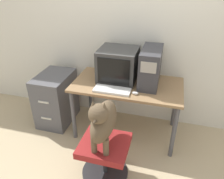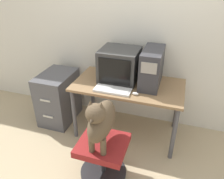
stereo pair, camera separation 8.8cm
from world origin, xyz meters
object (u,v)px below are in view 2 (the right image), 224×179
at_px(dog, 101,120).
at_px(pc_tower, 152,68).
at_px(filing_cabinet, 59,97).
at_px(keyboard, 113,90).
at_px(crt_monitor, 120,65).
at_px(office_chair, 103,156).

bearing_deg(dog, pc_tower, 70.06).
bearing_deg(filing_cabinet, keyboard, -13.55).
xyz_separation_m(crt_monitor, dog, (0.08, -0.87, -0.18)).
relative_size(crt_monitor, pc_tower, 0.90).
height_order(dog, filing_cabinet, dog).
xyz_separation_m(crt_monitor, office_chair, (0.08, -0.84, -0.66)).
relative_size(office_chair, filing_cabinet, 0.69).
xyz_separation_m(keyboard, office_chair, (0.07, -0.53, -0.48)).
bearing_deg(pc_tower, keyboard, -142.11).
bearing_deg(office_chair, crt_monitor, 95.56).
xyz_separation_m(keyboard, dog, (0.07, -0.55, -0.00)).
height_order(keyboard, filing_cabinet, keyboard).
relative_size(keyboard, dog, 0.75).
bearing_deg(office_chair, keyboard, 97.42).
xyz_separation_m(dog, filing_cabinet, (-0.92, 0.76, -0.37)).
xyz_separation_m(crt_monitor, keyboard, (0.01, -0.31, -0.18)).
xyz_separation_m(pc_tower, keyboard, (-0.38, -0.29, -0.20)).
bearing_deg(pc_tower, crt_monitor, 176.95).
bearing_deg(crt_monitor, dog, -84.62).
height_order(keyboard, dog, dog).
height_order(crt_monitor, pc_tower, pc_tower).
bearing_deg(filing_cabinet, pc_tower, 4.02).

